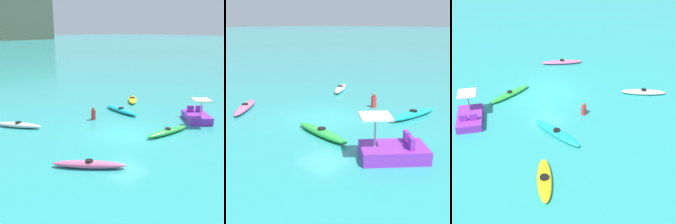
{
  "view_description": "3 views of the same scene",
  "coord_description": "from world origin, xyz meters",
  "views": [
    {
      "loc": [
        -12.03,
        -11.31,
        6.05
      ],
      "look_at": [
        1.28,
        2.45,
        0.6
      ],
      "focal_mm": 46.39,
      "sensor_mm": 36.0,
      "label": 1
    },
    {
      "loc": [
        11.21,
        -10.63,
        4.82
      ],
      "look_at": [
        0.22,
        0.82,
        0.22
      ],
      "focal_mm": 49.87,
      "sensor_mm": 36.0,
      "label": 2
    },
    {
      "loc": [
        14.14,
        12.16,
        11.51
      ],
      "look_at": [
        1.46,
        2.65,
        0.32
      ],
      "focal_mm": 49.13,
      "sensor_mm": 36.0,
      "label": 3
    }
  ],
  "objects": [
    {
      "name": "kayak_cyan",
      "position": [
        3.21,
        3.43,
        0.16
      ],
      "size": [
        1.05,
        3.61,
        0.37
      ],
      "color": "#19B7C6",
      "rests_on": "ground_plane"
    },
    {
      "name": "kayak_green",
      "position": [
        1.8,
        -1.85,
        0.16
      ],
      "size": [
        3.4,
        0.99,
        0.37
      ],
      "color": "green",
      "rests_on": "ground_plane"
    },
    {
      "name": "kayak_pink",
      "position": [
        -4.44,
        -1.97,
        0.16
      ],
      "size": [
        2.69,
        2.86,
        0.37
      ],
      "color": "pink",
      "rests_on": "ground_plane"
    },
    {
      "name": "kayak_yellow",
      "position": [
        6.45,
        5.2,
        0.16
      ],
      "size": [
        2.6,
        2.43,
        0.37
      ],
      "color": "yellow",
      "rests_on": "ground_plane"
    },
    {
      "name": "pedal_boat_purple",
      "position": [
        5.4,
        -1.69,
        0.34
      ],
      "size": [
        2.73,
        2.78,
        1.68
      ],
      "color": "purple",
      "rests_on": "ground_plane"
    },
    {
      "name": "person_near_shore",
      "position": [
        0.52,
        3.53,
        0.39
      ],
      "size": [
        0.44,
        0.44,
        0.88
      ],
      "color": "red",
      "rests_on": "ground_plane"
    },
    {
      "name": "ground_plane",
      "position": [
        0.0,
        0.0,
        0.0
      ],
      "size": [
        600.0,
        600.0,
        0.0
      ],
      "primitive_type": "plane",
      "color": "teal"
    },
    {
      "name": "kayak_white",
      "position": [
        -4.08,
        5.55,
        0.16
      ],
      "size": [
        2.22,
        2.93,
        0.37
      ],
      "color": "white",
      "rests_on": "ground_plane"
    }
  ]
}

